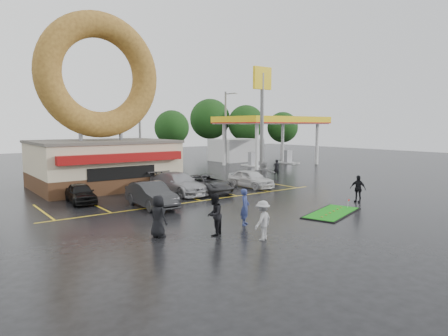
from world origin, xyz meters
TOP-DOWN VIEW (x-y plane):
  - ground at (0.00, 0.00)m, footprint 120.00×120.00m
  - donut_shop at (-3.00, 12.97)m, footprint 10.20×8.70m
  - gas_station at (20.00, 20.94)m, footprint 12.30×13.65m
  - shell_sign at (13.00, 12.00)m, footprint 2.20×0.36m
  - streetlight_mid at (4.00, 20.92)m, footprint 0.40×2.21m
  - streetlight_right at (16.00, 21.92)m, footprint 0.40×2.21m
  - tree_far_a at (26.00, 30.00)m, footprint 5.60×5.60m
  - tree_far_b at (32.00, 28.00)m, footprint 4.90×4.90m
  - tree_far_c at (22.00, 34.00)m, footprint 6.30×6.30m
  - tree_far_d at (14.00, 32.00)m, footprint 4.90×4.90m
  - car_black at (-6.46, 7.40)m, footprint 1.79×3.75m
  - car_dgrey at (-3.50, 3.50)m, footprint 1.70×4.57m
  - car_silver at (0.06, 6.49)m, footprint 2.65×5.43m
  - car_grey at (2.15, 5.86)m, footprint 2.16×4.69m
  - car_white at (6.16, 5.69)m, footprint 1.81×4.20m
  - person_blue at (-1.74, -3.09)m, footprint 0.77×0.74m
  - person_blackjkt at (-4.03, -3.71)m, footprint 1.15×1.10m
  - person_hoodie at (-2.81, -5.55)m, footprint 1.24×0.94m
  - person_bystander at (-6.15, -2.47)m, footprint 0.76×1.00m
  - person_cameraman at (7.72, -2.91)m, footprint 0.62×1.07m
  - person_walker_near at (7.91, 6.08)m, footprint 1.31×1.88m
  - person_walker_far at (12.19, 9.01)m, footprint 0.73×0.65m
  - putting_green at (3.74, -4.05)m, footprint 4.73×3.13m

SIDE VIEW (x-z plane):
  - ground at x=0.00m, z-range 0.00..0.00m
  - putting_green at x=3.74m, z-range -0.24..0.31m
  - car_black at x=-6.46m, z-range 0.00..1.24m
  - car_grey at x=2.15m, z-range 0.00..1.30m
  - car_white at x=6.16m, z-range 0.00..1.41m
  - car_dgrey at x=-3.50m, z-range 0.00..1.49m
  - car_silver at x=0.06m, z-range 0.00..1.52m
  - person_walker_far at x=12.19m, z-range 0.00..1.67m
  - person_hoodie at x=-2.81m, z-range 0.00..1.70m
  - person_cameraman at x=7.72m, z-range 0.00..1.72m
  - person_blue at x=-1.74m, z-range 0.00..1.78m
  - person_bystander at x=-6.15m, z-range 0.00..1.84m
  - person_blackjkt at x=-4.03m, z-range 0.00..1.86m
  - person_walker_near at x=7.91m, z-range 0.00..1.95m
  - gas_station at x=20.00m, z-range 0.75..6.65m
  - donut_shop at x=-3.00m, z-range -2.29..11.21m
  - tree_far_b at x=32.00m, z-range 1.03..8.03m
  - tree_far_d at x=14.00m, z-range 1.03..8.03m
  - streetlight_mid at x=4.00m, z-range 0.28..9.28m
  - streetlight_right at x=16.00m, z-range 0.28..9.28m
  - tree_far_a at x=26.00m, z-range 1.18..9.18m
  - tree_far_c at x=22.00m, z-range 1.34..10.34m
  - shell_sign at x=13.00m, z-range 2.08..12.68m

